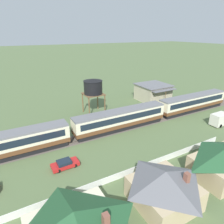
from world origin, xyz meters
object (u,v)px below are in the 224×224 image
(cottage_grey_roof, at_px, (164,187))
(delivery_truck_blue, at_px, (221,119))
(passenger_train, at_px, (122,118))
(station_building, at_px, (153,92))
(water_tower, at_px, (93,87))
(parked_car_red_2, at_px, (65,164))

(cottage_grey_roof, height_order, delivery_truck_blue, cottage_grey_roof)
(passenger_train, height_order, station_building, station_building)
(station_building, distance_m, cottage_grey_roof, 38.86)
(cottage_grey_roof, xyz_separation_m, delivery_truck_blue, (25.92, 10.26, -0.99))
(water_tower, bearing_deg, station_building, 2.81)
(passenger_train, bearing_deg, cottage_grey_roof, -107.55)
(station_building, distance_m, delivery_truck_blue, 20.60)
(station_building, xyz_separation_m, parked_car_red_2, (-31.98, -18.55, -1.85))
(water_tower, height_order, cottage_grey_roof, water_tower)
(station_building, xyz_separation_m, cottage_grey_roof, (-23.80, -30.72, -0.07))
(delivery_truck_blue, bearing_deg, cottage_grey_roof, -158.40)
(passenger_train, bearing_deg, parked_car_red_2, -153.84)
(parked_car_red_2, height_order, delivery_truck_blue, delivery_truck_blue)
(station_building, distance_m, parked_car_red_2, 37.02)
(water_tower, bearing_deg, passenger_train, -81.24)
(passenger_train, bearing_deg, station_building, 33.07)
(passenger_train, distance_m, cottage_grey_roof, 20.11)
(station_building, xyz_separation_m, water_tower, (-19.37, -0.95, 4.29))
(passenger_train, relative_size, water_tower, 7.33)
(water_tower, distance_m, cottage_grey_roof, 30.41)
(station_building, bearing_deg, water_tower, -177.19)
(passenger_train, distance_m, parked_car_red_2, 15.97)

